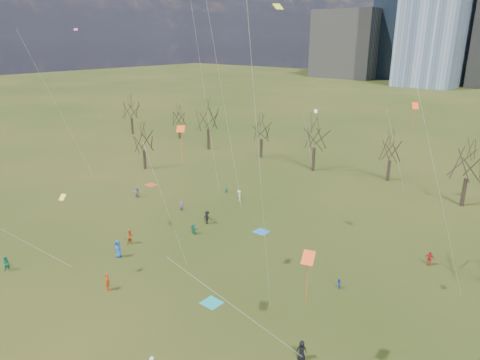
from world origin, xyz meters
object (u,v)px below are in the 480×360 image
Objects in this scene: blanket_teal at (212,303)px; person_2 at (130,237)px; blanket_crimson at (151,185)px; person_0 at (118,249)px; person_4 at (107,282)px; blanket_navy at (261,232)px.

person_2 is at bearing 170.90° from blanket_teal.
blanket_teal is 33.21m from blanket_crimson.
blanket_crimson is 23.05m from person_0.
blanket_teal is at bearing -116.94° from person_4.
person_0 is at bearing -178.53° from blanket_teal.
person_4 reaches higher than blanket_teal.
person_2 is (-1.51, 2.68, -0.10)m from person_0.
blanket_navy and blanket_crimson have the same top height.
person_0 is at bearing -47.16° from blanket_crimson.
blanket_navy is at bearing 41.90° from person_0.
person_2 reaches higher than blanket_navy.
blanket_navy is 19.09m from person_4.
person_0 is 6.20m from person_4.
blanket_navy is 0.95× the size of person_4.
blanket_teal is 1.00× the size of blanket_crimson.
person_4 is (-8.65, -4.62, 0.83)m from blanket_teal.
blanket_crimson is at bearing 174.17° from blanket_navy.
blanket_crimson is at bearing 54.77° from person_2.
blanket_teal is at bearing -18.29° from person_0.
person_2 is at bearing -14.35° from person_4.
blanket_teal is at bearing -89.22° from person_2.
person_4 is at bearing -63.47° from person_0.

